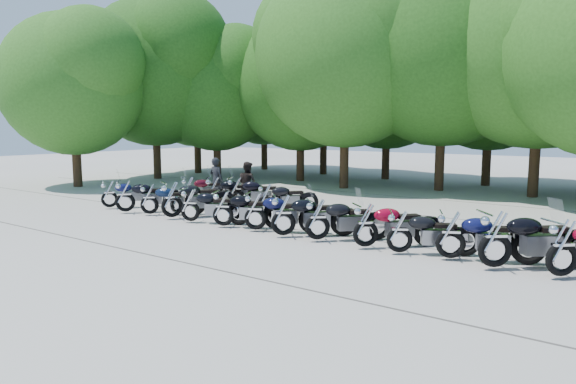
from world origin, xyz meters
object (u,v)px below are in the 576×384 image
Objects in this scene: motorcycle_9 at (366,224)px; motorcycle_14 at (189,189)px; motorcycle_4 at (190,204)px; motorcycle_8 at (318,218)px; motorcycle_12 at (496,237)px; motorcycle_6 at (255,210)px; motorcycle_10 at (400,230)px; motorcycle_13 at (563,246)px; motorcycle_17 at (266,197)px; motorcycle_1 at (125,195)px; motorcycle_16 at (236,191)px; rider_1 at (248,184)px; motorcycle_7 at (283,214)px; rider_0 at (216,180)px; motorcycle_15 at (214,190)px; motorcycle_3 at (172,198)px; motorcycle_11 at (451,233)px; motorcycle_0 at (109,193)px; motorcycle_5 at (223,207)px; motorcycle_2 at (149,198)px.

motorcycle_9 reaches higher than motorcycle_14.
motorcycle_4 is 0.96× the size of motorcycle_8.
motorcycle_12 reaches higher than motorcycle_9.
motorcycle_6 reaches higher than motorcycle_10.
motorcycle_6 is 7.90m from motorcycle_13.
motorcycle_17 is at bearing 30.11° from motorcycle_13.
motorcycle_16 is (2.61, 2.89, 0.02)m from motorcycle_1.
motorcycle_1 is 1.36× the size of rider_1.
motorcycle_17 is (3.95, -0.14, 0.00)m from motorcycle_14.
motorcycle_10 is at bearing -139.10° from motorcycle_1.
motorcycle_8 is 2.31m from motorcycle_10.
motorcycle_7 reaches higher than motorcycle_10.
motorcycle_9 is (1.40, 0.02, 0.00)m from motorcycle_8.
motorcycle_9 is at bearing 157.37° from rider_0.
motorcycle_15 is 1.62m from rider_0.
motorcycle_9 is 9.41m from rider_0.
motorcycle_6 is 0.98× the size of motorcycle_15.
rider_0 is at bearing 37.99° from motorcycle_10.
motorcycle_3 is 3.50m from motorcycle_6.
motorcycle_6 is 3.56m from motorcycle_9.
motorcycle_11 is (1.16, 0.16, 0.05)m from motorcycle_10.
motorcycle_6 is 1.00× the size of motorcycle_9.
motorcycle_0 is at bearing 96.18° from motorcycle_16.
motorcycle_16 is at bearing 21.08° from motorcycle_9.
motorcycle_0 is at bearing 61.50° from motorcycle_5.
rider_0 is at bearing 29.14° from motorcycle_13.
motorcycle_17 is at bearing -125.46° from motorcycle_15.
motorcycle_4 is 0.86× the size of motorcycle_12.
motorcycle_8 is at bearing -138.70° from motorcycle_1.
motorcycle_14 is at bearing 38.23° from motorcycle_17.
motorcycle_6 is 1.00× the size of motorcycle_11.
motorcycle_14 is at bearing 38.74° from motorcycle_6.
motorcycle_1 is 3.98m from rider_0.
rider_0 reaches higher than motorcycle_16.
motorcycle_11 is (2.08, 0.11, -0.00)m from motorcycle_9.
motorcycle_11 is at bearing -114.79° from motorcycle_6.
motorcycle_13 is (6.79, 0.10, 0.02)m from motorcycle_7.
motorcycle_12 is (3.09, -0.12, 0.07)m from motorcycle_9.
motorcycle_10 is 0.93× the size of motorcycle_11.
motorcycle_16 is 1.34× the size of rider_0.
motorcycle_12 is 1.21× the size of motorcycle_14.
motorcycle_3 is at bearing 59.29° from motorcycle_4.
motorcycle_1 is 9.25m from motorcycle_9.
motorcycle_13 is at bearing -117.03° from motorcycle_11.
motorcycle_3 is 1.40× the size of rider_0.
motorcycle_9 is 3.10m from motorcycle_12.
motorcycle_4 is at bearing 50.36° from motorcycle_12.
motorcycle_3 is 4.06m from rider_0.
motorcycle_16 is 1.40× the size of rider_1.
motorcycle_2 is 3.49m from motorcycle_5.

